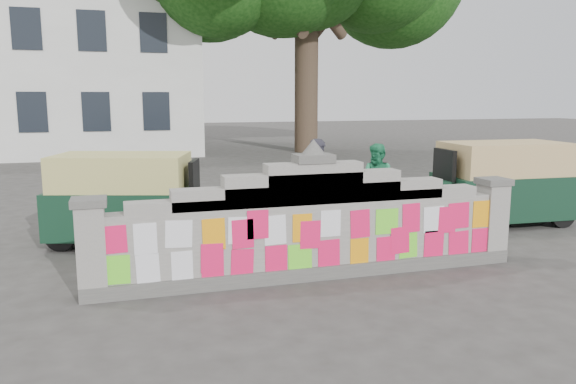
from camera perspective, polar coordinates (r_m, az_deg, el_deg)
The scene contains 8 objects.
ground at distance 8.29m, azimuth 2.51°, elevation -8.61°, with size 100.00×100.00×0.00m, color #383533.
parapet_wall at distance 8.08m, azimuth 2.56°, elevation -3.57°, with size 6.48×0.44×2.01m.
building at distance 29.76m, azimuth -25.89°, elevation 11.43°, with size 16.00×10.00×8.90m.
cyclist_bike at distance 10.21m, azimuth 3.09°, elevation -2.35°, with size 0.63×1.81×0.95m, color black.
cyclist_rider at distance 10.15m, azimuth 3.11°, elevation -0.52°, with size 0.59×0.39×1.62m, color #23222B.
pedestrian at distance 11.96m, azimuth 9.15°, elevation 0.97°, with size 0.79×0.62×1.63m, color #27915E.
rickshaw_left at distance 10.40m, azimuth -16.04°, elevation -0.52°, with size 2.97×2.00×1.60m.
rickshaw_right at distance 12.26m, azimuth 20.74°, elevation 0.95°, with size 3.08×1.55×1.69m.
Camera 1 is at (-2.63, -7.42, 2.60)m, focal length 35.00 mm.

